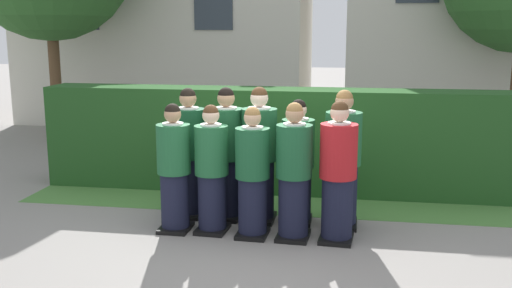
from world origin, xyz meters
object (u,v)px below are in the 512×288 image
Objects in this scene: student_front_row_2 at (253,176)px; student_front_row_3 at (294,175)px; student_rear_row_1 at (227,157)px; student_rear_row_2 at (259,158)px; student_front_row_0 at (174,171)px; student_front_row_1 at (212,172)px; student_in_red_blazer at (338,175)px; student_rear_row_3 at (298,165)px; student_rear_row_0 at (189,156)px; student_rear_row_4 at (343,162)px.

student_front_row_3 is (0.48, -0.00, 0.03)m from student_front_row_2.
student_rear_row_2 is at bearing -4.98° from student_rear_row_1.
student_front_row_0 reaches higher than student_front_row_1.
student_front_row_2 is 0.99m from student_in_red_blazer.
student_rear_row_1 is 1.08× the size of student_rear_row_3.
student_front_row_2 is 0.98× the size of student_rear_row_3.
student_rear_row_3 is at bearing 0.24° from student_rear_row_2.
student_rear_row_1 is at bearing 47.99° from student_front_row_0.
student_rear_row_1 is at bearing 175.02° from student_rear_row_2.
student_rear_row_3 is at bearing 51.04° from student_front_row_2.
student_rear_row_0 is 0.98× the size of student_rear_row_2.
student_front_row_0 is 1.01× the size of student_front_row_2.
student_front_row_3 is (0.99, -0.08, 0.03)m from student_front_row_1.
student_rear_row_1 is at bearing 146.04° from student_front_row_3.
student_front_row_2 is 0.95× the size of student_in_red_blazer.
student_front_row_0 reaches higher than student_front_row_2.
student_front_row_2 is (0.96, -0.05, -0.01)m from student_front_row_0.
student_front_row_0 is 2.05m from student_rear_row_4.
student_front_row_3 is at bearing -4.39° from student_front_row_1.
student_rear_row_2 reaches higher than student_rear_row_1.
student_in_red_blazer is (0.50, 0.01, 0.01)m from student_front_row_3.
student_rear_row_1 reaches higher than student_front_row_1.
student_rear_row_4 is (1.53, 0.46, 0.08)m from student_front_row_1.
student_front_row_2 is 1.16m from student_rear_row_4.
student_rear_row_4 is (1.47, -0.09, 0.00)m from student_rear_row_1.
student_in_red_blazer reaches higher than student_front_row_3.
student_front_row_0 is 1.45m from student_front_row_3.
student_front_row_3 is 0.77m from student_rear_row_4.
student_rear_row_1 is (0.50, -0.02, 0.01)m from student_rear_row_0.
student_rear_row_0 is at bearing 161.76° from student_in_red_blazer.
student_front_row_2 is 0.91× the size of student_rear_row_1.
student_in_red_blazer is 0.77m from student_rear_row_3.
student_rear_row_1 is (0.06, 0.55, 0.07)m from student_front_row_1.
student_front_row_1 is at bearing 3.54° from student_front_row_0.
student_rear_row_1 reaches higher than student_in_red_blazer.
student_rear_row_1 is 0.43m from student_rear_row_2.
student_front_row_1 is at bearing 175.61° from student_front_row_3.
student_rear_row_1 is 1.00× the size of student_rear_row_4.
student_front_row_3 is 1.56m from student_rear_row_0.
student_rear_row_4 is at bearing 85.44° from student_in_red_blazer.
student_rear_row_0 is at bearing 176.90° from student_rear_row_4.
student_rear_row_2 is (0.93, -0.06, 0.02)m from student_rear_row_0.
student_front_row_1 is at bearing 171.70° from student_front_row_2.
student_rear_row_4 is (0.04, 0.53, 0.03)m from student_in_red_blazer.
student_rear_row_0 is 0.99× the size of student_rear_row_4.
student_rear_row_0 is 1.07× the size of student_rear_row_3.
student_front_row_3 is 0.50m from student_in_red_blazer.
student_front_row_0 is 0.78m from student_rear_row_1.
student_front_row_2 is at bearing 179.76° from student_front_row_3.
student_front_row_0 is at bearing -159.37° from student_rear_row_3.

